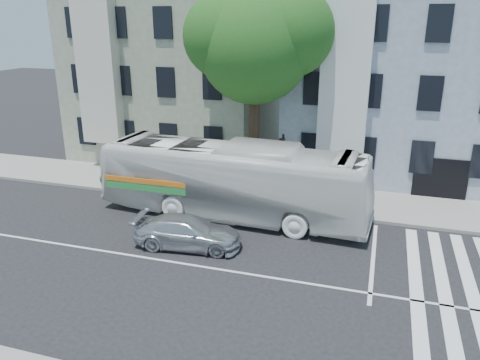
% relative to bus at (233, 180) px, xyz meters
% --- Properties ---
extents(ground, '(120.00, 120.00, 0.00)m').
position_rel_bus_xyz_m(ground, '(0.01, -4.96, -1.76)').
color(ground, black).
rests_on(ground, ground).
extents(sidewalk_far, '(80.00, 4.00, 0.15)m').
position_rel_bus_xyz_m(sidewalk_far, '(0.01, 3.04, -1.68)').
color(sidewalk_far, gray).
rests_on(sidewalk_far, ground).
extents(building_left, '(12.00, 10.00, 11.00)m').
position_rel_bus_xyz_m(building_left, '(-6.99, 10.04, 3.74)').
color(building_left, gray).
rests_on(building_left, ground).
extents(building_right, '(12.00, 10.00, 11.00)m').
position_rel_bus_xyz_m(building_right, '(7.01, 10.04, 3.74)').
color(building_right, '#8995A3').
rests_on(building_right, ground).
extents(street_tree, '(7.30, 5.90, 11.10)m').
position_rel_bus_xyz_m(street_tree, '(0.07, 3.77, 6.07)').
color(street_tree, '#2D2116').
rests_on(street_tree, ground).
extents(bus, '(3.70, 12.79, 3.52)m').
position_rel_bus_xyz_m(bus, '(0.00, 0.00, 0.00)').
color(bus, white).
rests_on(bus, ground).
extents(sedan, '(2.25, 4.54, 1.27)m').
position_rel_bus_xyz_m(sedan, '(-0.75, -3.56, -1.13)').
color(sedan, silver).
rests_on(sedan, ground).
extents(hedge, '(8.43, 2.99, 0.70)m').
position_rel_bus_xyz_m(hedge, '(-3.56, 1.64, -1.26)').
color(hedge, '#2C6721').
rests_on(hedge, sidewalk_far).
extents(traffic_signal, '(0.39, 0.51, 3.74)m').
position_rel_bus_xyz_m(traffic_signal, '(2.01, 1.33, 0.66)').
color(traffic_signal, black).
rests_on(traffic_signal, ground).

